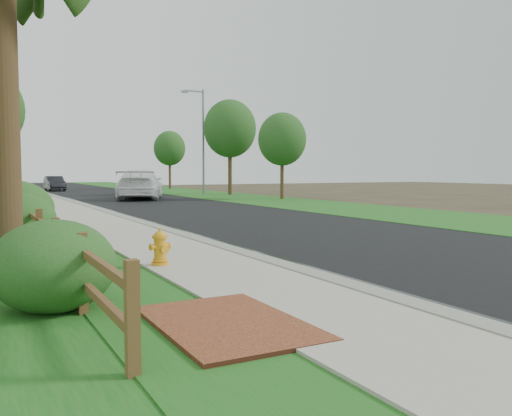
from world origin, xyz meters
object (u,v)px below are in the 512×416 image
ranch_fence (33,227)px  streetlight (201,135)px  white_suv (140,185)px  fire_hydrant (160,248)px  dark_car_mid (141,184)px

ranch_fence → streetlight: size_ratio=2.09×
ranch_fence → white_suv: 23.13m
ranch_fence → fire_hydrant: ranch_fence is taller
fire_hydrant → streetlight: 32.48m
fire_hydrant → white_suv: white_suv is taller
streetlight → ranch_fence: bearing=-119.4°
ranch_fence → fire_hydrant: (1.90, -3.29, -0.20)m
white_suv → streetlight: streetlight is taller
ranch_fence → dark_car_mid: bearing=69.7°
ranch_fence → dark_car_mid: size_ratio=3.76×
fire_hydrant → ranch_fence: bearing=120.0°
ranch_fence → white_suv: white_suv is taller
fire_hydrant → dark_car_mid: (8.90, 32.55, 0.36)m
dark_car_mid → streetlight: size_ratio=0.55×
dark_car_mid → white_suv: bearing=81.1°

